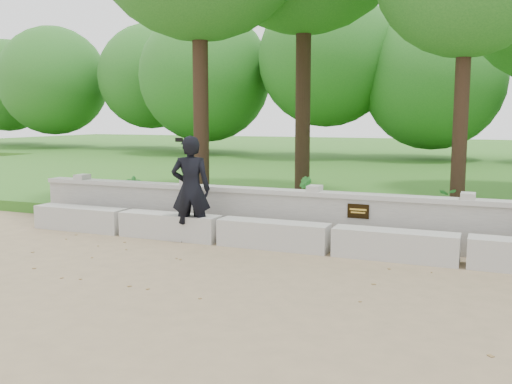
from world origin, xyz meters
TOP-DOWN VIEW (x-y plane):
  - ground at (0.00, 0.00)m, footprint 80.00×80.00m
  - lawn at (0.00, 14.00)m, footprint 40.00×22.00m
  - concrete_bench at (0.00, 1.90)m, footprint 11.90×0.45m
  - parapet_wall at (0.00, 2.60)m, footprint 12.50×0.35m
  - man_main at (-2.50, 1.80)m, footprint 0.79×0.73m
  - shrub_a at (-4.97, 3.65)m, footprint 0.40×0.37m
  - shrub_b at (-1.46, 5.05)m, footprint 0.43×0.44m
  - shrub_c at (1.75, 3.57)m, footprint 0.68×0.63m

SIDE VIEW (x-z plane):
  - ground at x=0.00m, z-range 0.00..0.00m
  - lawn at x=0.00m, z-range 0.00..0.25m
  - concrete_bench at x=0.00m, z-range 0.00..0.45m
  - parapet_wall at x=0.00m, z-range 0.01..0.91m
  - shrub_b at x=-1.46m, z-range 0.25..0.87m
  - shrub_a at x=-4.97m, z-range 0.25..0.89m
  - shrub_c at x=1.75m, z-range 0.25..0.90m
  - man_main at x=-2.50m, z-range 0.00..1.86m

